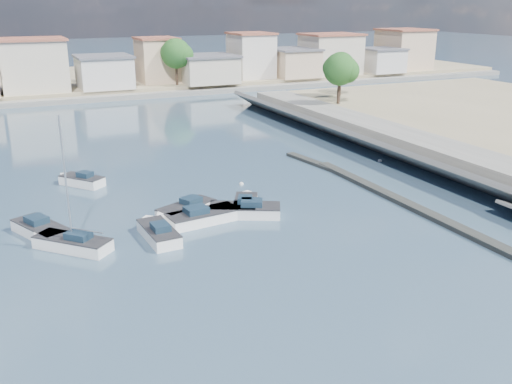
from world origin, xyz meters
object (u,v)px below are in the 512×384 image
motorboat_a (158,233)px  motorboat_f (80,181)px  motorboat_c (241,211)px  motorboat_g (43,232)px  motorboat_h (207,217)px  motorboat_b (246,205)px  motorboat_d (184,211)px  sailboat (70,243)px

motorboat_a → motorboat_f: 14.62m
motorboat_a → motorboat_c: 6.97m
motorboat_f → motorboat_g: same height
motorboat_c → motorboat_h: same height
motorboat_a → motorboat_b: 8.09m
motorboat_c → motorboat_d: bearing=155.6°
motorboat_f → motorboat_h: size_ratio=0.68×
motorboat_g → sailboat: size_ratio=0.61×
motorboat_a → motorboat_h: bearing=20.2°
motorboat_c → sailboat: 12.51m
motorboat_d → motorboat_b: bearing=-8.0°
sailboat → motorboat_f: bearing=79.0°
motorboat_g → sailboat: bearing=-64.5°
motorboat_g → motorboat_c: bearing=-8.0°
motorboat_h → sailboat: size_ratio=0.67×
motorboat_a → motorboat_b: same height
motorboat_c → motorboat_d: 4.25m
motorboat_c → sailboat: size_ratio=0.64×
motorboat_b → motorboat_g: (-14.69, 0.85, 0.00)m
motorboat_d → motorboat_f: bearing=118.3°
motorboat_d → motorboat_h: size_ratio=0.85×
motorboat_b → motorboat_f: size_ratio=1.12×
motorboat_h → motorboat_b: bearing=17.2°
motorboat_a → motorboat_h: 4.32m
motorboat_f → motorboat_b: bearing=-47.7°
motorboat_c → motorboat_f: same height
motorboat_b → motorboat_c: size_ratio=0.80×
motorboat_a → motorboat_h: size_ratio=0.84×
motorboat_f → motorboat_g: (-4.02, -10.86, 0.00)m
motorboat_h → motorboat_d: bearing=122.5°
motorboat_c → motorboat_f: 16.12m
motorboat_f → sailboat: sailboat is taller
motorboat_d → motorboat_g: bearing=179.0°
motorboat_c → motorboat_g: size_ratio=1.05×
motorboat_b → motorboat_d: bearing=172.0°
motorboat_a → motorboat_b: size_ratio=1.11×
motorboat_c → motorboat_d: same height
motorboat_h → sailboat: 9.78m
motorboat_c → motorboat_d: (-3.87, 1.75, -0.00)m
motorboat_a → motorboat_d: size_ratio=0.99×
motorboat_c → motorboat_g: bearing=172.0°
motorboat_g → motorboat_h: size_ratio=0.91×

